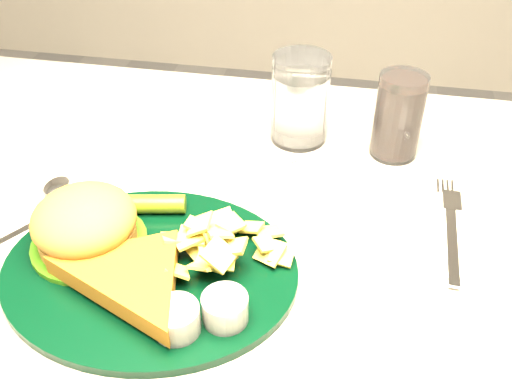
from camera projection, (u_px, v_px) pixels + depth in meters
The scene contains 6 objects.
dinner_plate at pixel (147, 248), 0.62m from camera, with size 0.33×0.28×0.07m, color black, non-canonical shape.
water_glass at pixel (300, 99), 0.83m from camera, with size 0.08×0.08×0.13m, color silver.
cola_glass at pixel (398, 116), 0.80m from camera, with size 0.07×0.07×0.12m, color black.
fork_napkin at pixel (451, 240), 0.67m from camera, with size 0.13×0.18×0.01m, color white, non-canonical shape.
spoon at pixel (37, 221), 0.70m from camera, with size 0.04×0.15×0.01m, color white, non-canonical shape.
wrapped_straw at pixel (254, 170), 0.79m from camera, with size 0.20×0.07×0.01m, color white, non-canonical shape.
Camera 1 is at (0.14, -0.53, 1.21)m, focal length 40.00 mm.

